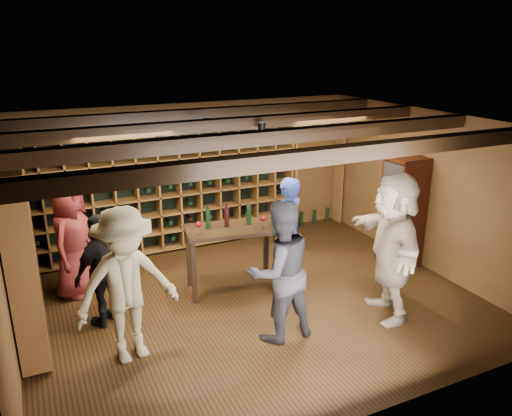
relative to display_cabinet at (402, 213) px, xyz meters
name	(u,v)px	position (x,y,z in m)	size (l,w,h in m)	color
ground	(254,302)	(-2.71, -0.20, -0.86)	(6.00, 6.00, 0.00)	#301E0D
room_shell	(252,130)	(-2.71, -0.15, 1.56)	(6.00, 6.00, 6.00)	brown
wine_rack_back	(168,186)	(-3.24, 2.13, 0.29)	(4.65, 0.30, 2.20)	brown
wine_rack_left	(20,238)	(-5.54, 0.62, 0.29)	(0.30, 2.65, 2.20)	brown
crate_shelf	(318,147)	(-0.31, 2.12, 0.71)	(1.20, 0.32, 2.07)	brown
display_cabinet	(402,213)	(0.00, 0.00, 0.00)	(0.55, 0.50, 1.75)	#36130A
man_blue_shirt	(286,232)	(-2.03, 0.14, -0.03)	(0.60, 0.40, 1.65)	navy
man_grey_suit	(279,271)	(-2.79, -1.09, 0.03)	(0.86, 0.67, 1.77)	black
guest_red_floral	(72,240)	(-4.92, 1.11, -0.02)	(0.82, 0.53, 1.68)	maroon
guest_woman_black	(104,270)	(-4.65, 0.13, -0.11)	(0.87, 0.36, 1.49)	black
guest_khaki	(127,286)	(-4.53, -0.75, 0.06)	(1.18, 0.68, 1.83)	#7D7556
guest_beige	(392,246)	(-1.24, -1.23, 0.12)	(1.81, 0.58, 1.96)	gray
tasting_table	(231,236)	(-2.85, 0.29, -0.01)	(1.38, 0.86, 1.25)	black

